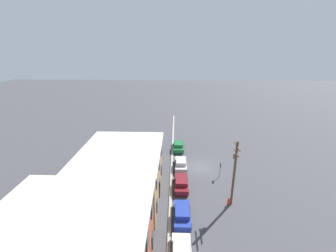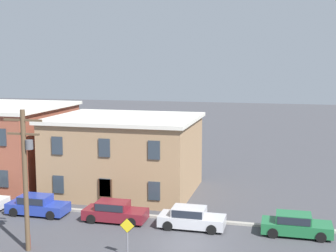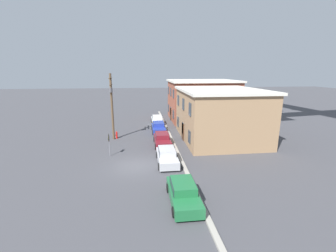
# 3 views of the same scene
# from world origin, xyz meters

# --- Properties ---
(ground_plane) EXTENTS (200.00, 200.00, 0.00)m
(ground_plane) POSITION_xyz_m (0.00, 0.00, 0.00)
(ground_plane) COLOR #424247
(kerb_strip) EXTENTS (56.00, 0.36, 0.16)m
(kerb_strip) POSITION_xyz_m (0.00, 4.50, 0.08)
(kerb_strip) COLOR #9E998E
(kerb_strip) RESTS_ON ground_plane
(apartment_corner) EXTENTS (10.20, 11.67, 7.08)m
(apartment_corner) POSITION_xyz_m (-19.60, 11.58, 3.55)
(apartment_corner) COLOR brown
(apartment_corner) RESTS_ON ground_plane
(apartment_midblock) EXTENTS (12.17, 9.80, 6.47)m
(apartment_midblock) POSITION_xyz_m (-7.60, 10.65, 3.25)
(apartment_midblock) COLOR #9E7A56
(apartment_midblock) RESTS_ON ground_plane
(car_blue) EXTENTS (4.40, 1.92, 1.43)m
(car_blue) POSITION_xyz_m (-11.79, 3.14, 0.75)
(car_blue) COLOR #233899
(car_blue) RESTS_ON ground_plane
(car_maroon) EXTENTS (4.40, 1.92, 1.43)m
(car_maroon) POSITION_xyz_m (-5.80, 3.11, 0.75)
(car_maroon) COLOR maroon
(car_maroon) RESTS_ON ground_plane
(car_silver) EXTENTS (4.40, 1.92, 1.43)m
(car_silver) POSITION_xyz_m (-0.36, 3.06, 0.75)
(car_silver) COLOR #B7B7BC
(car_silver) RESTS_ON ground_plane
(car_green) EXTENTS (4.40, 1.92, 1.43)m
(car_green) POSITION_xyz_m (6.39, 3.39, 0.75)
(car_green) COLOR #1E6638
(car_green) RESTS_ON ground_plane
(caution_sign) EXTENTS (0.89, 0.08, 2.41)m
(caution_sign) POSITION_xyz_m (-2.87, -2.66, 1.59)
(caution_sign) COLOR slate
(caution_sign) RESTS_ON ground_plane
(utility_pole) EXTENTS (2.40, 0.44, 8.37)m
(utility_pole) POSITION_xyz_m (-8.92, -2.94, 4.71)
(utility_pole) COLOR brown
(utility_pole) RESTS_ON ground_plane
(fire_hydrant) EXTENTS (0.24, 0.34, 0.96)m
(fire_hydrant) POSITION_xyz_m (-9.14, -2.58, 0.48)
(fire_hydrant) COLOR red
(fire_hydrant) RESTS_ON ground_plane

